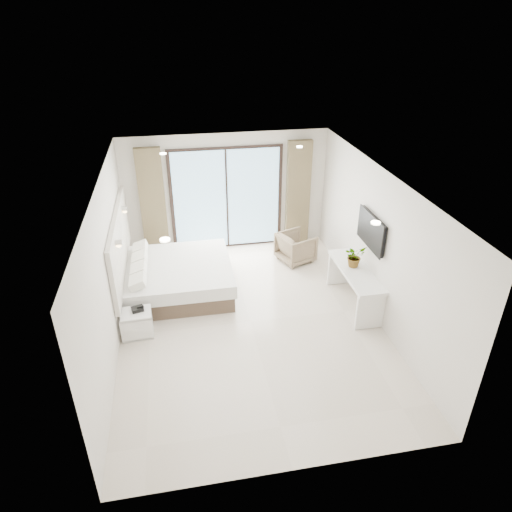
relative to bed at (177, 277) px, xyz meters
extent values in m
plane|color=beige|center=(1.25, -1.30, -0.31)|extent=(6.20, 6.20, 0.00)
cube|color=silver|center=(1.25, 1.80, 1.04)|extent=(4.60, 0.02, 2.70)
cube|color=silver|center=(1.25, -4.40, 1.04)|extent=(4.60, 0.02, 2.70)
cube|color=silver|center=(-1.05, -1.30, 1.04)|extent=(0.02, 6.20, 2.70)
cube|color=silver|center=(3.55, -1.30, 1.04)|extent=(0.02, 6.20, 2.70)
cube|color=white|center=(1.25, -1.30, 2.39)|extent=(4.60, 6.20, 0.02)
cube|color=white|center=(-1.00, 0.00, 0.84)|extent=(0.08, 3.00, 1.20)
cube|color=black|center=(3.50, -1.10, 1.24)|extent=(0.06, 1.00, 0.58)
cube|color=black|center=(3.46, -1.10, 1.24)|extent=(0.02, 1.04, 0.62)
cube|color=black|center=(1.25, 1.77, 0.89)|extent=(2.56, 0.04, 2.42)
cube|color=#98D0F4|center=(1.25, 1.74, 0.89)|extent=(2.40, 0.01, 2.30)
cube|color=#736544|center=(-0.40, 1.66, 0.94)|extent=(0.55, 0.14, 2.50)
cube|color=#736544|center=(2.90, 1.66, 0.94)|extent=(0.55, 0.14, 2.50)
cylinder|color=white|center=(-0.05, -3.10, 2.37)|extent=(0.12, 0.12, 0.02)
cylinder|color=white|center=(2.55, -3.10, 2.37)|extent=(0.12, 0.12, 0.02)
cylinder|color=white|center=(-0.05, 0.50, 2.37)|extent=(0.12, 0.12, 0.02)
cylinder|color=white|center=(2.55, 0.50, 2.37)|extent=(0.12, 0.12, 0.02)
cube|color=brown|center=(0.02, 0.00, -0.15)|extent=(2.03, 1.93, 0.32)
cube|color=white|center=(0.02, 0.00, 0.15)|extent=(2.11, 2.01, 0.26)
cube|color=white|center=(-0.70, -0.66, 0.35)|extent=(0.28, 0.41, 0.14)
cube|color=white|center=(-0.70, -0.22, 0.35)|extent=(0.28, 0.41, 0.14)
cube|color=white|center=(-0.70, 0.22, 0.35)|extent=(0.28, 0.41, 0.14)
cube|color=white|center=(-0.70, 0.66, 0.35)|extent=(0.28, 0.41, 0.14)
cube|color=white|center=(-0.73, -1.30, 0.14)|extent=(0.53, 0.44, 0.05)
cube|color=white|center=(-0.73, -1.30, -0.28)|extent=(0.53, 0.44, 0.05)
cube|color=white|center=(-0.73, -1.49, -0.08)|extent=(0.51, 0.07, 0.42)
cube|color=white|center=(-0.73, -1.12, -0.08)|extent=(0.51, 0.07, 0.42)
cube|color=black|center=(-0.70, -1.26, 0.19)|extent=(0.23, 0.20, 0.07)
cube|color=white|center=(3.29, -1.10, 0.43)|extent=(0.53, 1.70, 0.06)
cube|color=white|center=(3.29, -1.87, 0.05)|extent=(0.51, 0.06, 0.71)
cube|color=white|center=(3.29, -0.34, 0.05)|extent=(0.51, 0.06, 0.71)
imported|color=#33662D|center=(3.29, -0.96, 0.62)|extent=(0.50, 0.52, 0.33)
imported|color=#8B7E5B|center=(2.66, 0.78, 0.05)|extent=(0.87, 0.90, 0.73)
camera|label=1|loc=(0.13, -7.94, 4.74)|focal=32.00mm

